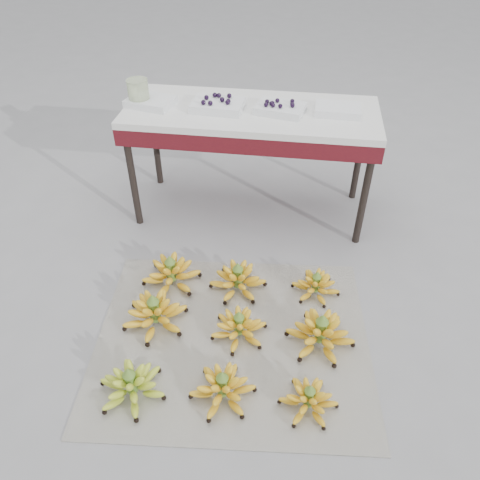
# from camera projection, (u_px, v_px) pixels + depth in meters

# --- Properties ---
(ground) EXTENTS (60.00, 60.00, 0.00)m
(ground) POSITION_uv_depth(u_px,v_px,m) (238.00, 333.00, 2.20)
(ground) COLOR gray
(ground) RESTS_ON ground
(newspaper_mat) EXTENTS (1.34, 1.16, 0.01)m
(newspaper_mat) POSITION_uv_depth(u_px,v_px,m) (233.00, 339.00, 2.17)
(newspaper_mat) COLOR silver
(newspaper_mat) RESTS_ON ground
(bunch_front_left) EXTENTS (0.37, 0.37, 0.17)m
(bunch_front_left) POSITION_uv_depth(u_px,v_px,m) (131.00, 385.00, 1.91)
(bunch_front_left) COLOR olive
(bunch_front_left) RESTS_ON newspaper_mat
(bunch_front_center) EXTENTS (0.29, 0.29, 0.16)m
(bunch_front_center) POSITION_uv_depth(u_px,v_px,m) (223.00, 388.00, 1.90)
(bunch_front_center) COLOR gold
(bunch_front_center) RESTS_ON newspaper_mat
(bunch_front_right) EXTENTS (0.30, 0.30, 0.14)m
(bunch_front_right) POSITION_uv_depth(u_px,v_px,m) (309.00, 399.00, 1.87)
(bunch_front_right) COLOR gold
(bunch_front_right) RESTS_ON newspaper_mat
(bunch_mid_left) EXTENTS (0.33, 0.33, 0.19)m
(bunch_mid_left) POSITION_uv_depth(u_px,v_px,m) (155.00, 313.00, 2.20)
(bunch_mid_left) COLOR gold
(bunch_mid_left) RESTS_ON newspaper_mat
(bunch_mid_center) EXTENTS (0.32, 0.32, 0.16)m
(bunch_mid_center) POSITION_uv_depth(u_px,v_px,m) (239.00, 327.00, 2.15)
(bunch_mid_center) COLOR gold
(bunch_mid_center) RESTS_ON newspaper_mat
(bunch_mid_right) EXTENTS (0.37, 0.37, 0.19)m
(bunch_mid_right) POSITION_uv_depth(u_px,v_px,m) (320.00, 333.00, 2.11)
(bunch_mid_right) COLOR gold
(bunch_mid_right) RESTS_ON newspaper_mat
(bunch_back_left) EXTENTS (0.35, 0.35, 0.18)m
(bunch_back_left) POSITION_uv_depth(u_px,v_px,m) (171.00, 273.00, 2.42)
(bunch_back_left) COLOR gold
(bunch_back_left) RESTS_ON newspaper_mat
(bunch_back_center) EXTENTS (0.33, 0.33, 0.17)m
(bunch_back_center) POSITION_uv_depth(u_px,v_px,m) (238.00, 280.00, 2.39)
(bunch_back_center) COLOR gold
(bunch_back_center) RESTS_ON newspaper_mat
(bunch_back_right) EXTENTS (0.27, 0.27, 0.15)m
(bunch_back_right) POSITION_uv_depth(u_px,v_px,m) (316.00, 285.00, 2.37)
(bunch_back_right) COLOR gold
(bunch_back_right) RESTS_ON newspaper_mat
(vendor_table) EXTENTS (1.40, 0.56, 0.67)m
(vendor_table) POSITION_uv_depth(u_px,v_px,m) (251.00, 122.00, 2.60)
(vendor_table) COLOR black
(vendor_table) RESTS_ON ground
(tray_far_left) EXTENTS (0.28, 0.23, 0.04)m
(tray_far_left) POSITION_uv_depth(u_px,v_px,m) (151.00, 102.00, 2.58)
(tray_far_left) COLOR silver
(tray_far_left) RESTS_ON vendor_table
(tray_left) EXTENTS (0.29, 0.21, 0.07)m
(tray_left) POSITION_uv_depth(u_px,v_px,m) (218.00, 105.00, 2.54)
(tray_left) COLOR silver
(tray_left) RESTS_ON vendor_table
(tray_right) EXTENTS (0.29, 0.23, 0.06)m
(tray_right) POSITION_uv_depth(u_px,v_px,m) (280.00, 108.00, 2.51)
(tray_right) COLOR silver
(tray_right) RESTS_ON vendor_table
(tray_far_right) EXTENTS (0.25, 0.18, 0.04)m
(tray_far_right) POSITION_uv_depth(u_px,v_px,m) (338.00, 110.00, 2.50)
(tray_far_right) COLOR silver
(tray_far_right) RESTS_ON vendor_table
(glass_jar) EXTENTS (0.15, 0.15, 0.14)m
(glass_jar) POSITION_uv_depth(u_px,v_px,m) (138.00, 93.00, 2.55)
(glass_jar) COLOR beige
(glass_jar) RESTS_ON vendor_table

